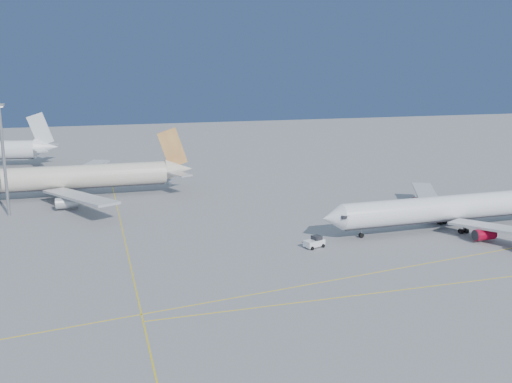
# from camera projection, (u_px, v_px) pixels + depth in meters

# --- Properties ---
(ground) EXTENTS (500.00, 500.00, 0.00)m
(ground) POSITION_uv_depth(u_px,v_px,m) (363.00, 260.00, 101.51)
(ground) COLOR slate
(ground) RESTS_ON ground
(taxiway_lines) EXTENTS (118.86, 140.00, 0.02)m
(taxiway_lines) POSITION_uv_depth(u_px,v_px,m) (273.00, 257.00, 103.40)
(taxiway_lines) COLOR yellow
(taxiway_lines) RESTS_ON ground
(airliner_virgin) EXTENTS (60.76, 54.68, 15.01)m
(airliner_virgin) POSITION_uv_depth(u_px,v_px,m) (455.00, 208.00, 120.31)
(airliner_virgin) COLOR white
(airliner_virgin) RESTS_ON ground
(airliner_etihad) EXTENTS (67.19, 62.31, 17.59)m
(airliner_etihad) POSITION_uv_depth(u_px,v_px,m) (65.00, 178.00, 147.82)
(airliner_etihad) COLOR beige
(airliner_etihad) RESTS_ON ground
(pushback_tug) EXTENTS (4.35, 3.39, 2.21)m
(pushback_tug) POSITION_uv_depth(u_px,v_px,m) (315.00, 242.00, 108.60)
(pushback_tug) COLOR white
(pushback_tug) RESTS_ON ground
(light_mast) EXTENTS (2.21, 2.21, 25.61)m
(light_mast) POSITION_uv_depth(u_px,v_px,m) (3.00, 151.00, 128.28)
(light_mast) COLOR gray
(light_mast) RESTS_ON ground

